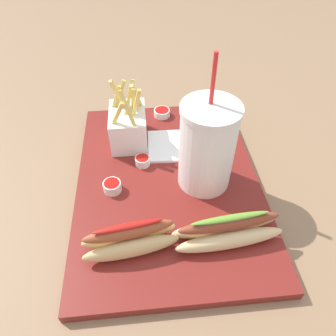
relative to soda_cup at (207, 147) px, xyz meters
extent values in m
cube|color=#8C6B4C|center=(0.01, 0.07, -0.12)|extent=(2.40, 2.40, 0.02)
cube|color=maroon|center=(0.01, 0.07, -0.10)|extent=(0.49, 0.35, 0.02)
cylinder|color=white|center=(0.00, 0.00, -0.01)|extent=(0.10, 0.10, 0.16)
cylinder|color=white|center=(0.00, 0.00, 0.08)|extent=(0.10, 0.10, 0.01)
cylinder|color=red|center=(0.01, 0.00, 0.12)|extent=(0.01, 0.01, 0.09)
cube|color=white|center=(0.13, 0.14, -0.05)|extent=(0.11, 0.08, 0.07)
cube|color=#E5C660|center=(0.15, 0.15, 0.01)|extent=(0.02, 0.03, 0.08)
cube|color=#E5C660|center=(0.14, 0.13, 0.01)|extent=(0.03, 0.01, 0.07)
cube|color=#E5C660|center=(0.12, 0.12, 0.01)|extent=(0.02, 0.03, 0.08)
cube|color=#E5C660|center=(0.16, 0.13, 0.01)|extent=(0.03, 0.01, 0.06)
cube|color=#E5C660|center=(0.17, 0.15, -0.01)|extent=(0.01, 0.03, 0.06)
cube|color=#E5C660|center=(0.16, 0.15, 0.01)|extent=(0.02, 0.03, 0.07)
cube|color=#E5C660|center=(0.16, 0.17, 0.00)|extent=(0.01, 0.03, 0.07)
cube|color=#E5C660|center=(0.14, 0.13, 0.02)|extent=(0.03, 0.03, 0.08)
cube|color=#E5C660|center=(0.15, 0.12, 0.01)|extent=(0.04, 0.02, 0.08)
cube|color=#E5C660|center=(0.10, 0.14, 0.01)|extent=(0.04, 0.03, 0.08)
cube|color=#E5C660|center=(0.10, 0.16, 0.00)|extent=(0.02, 0.04, 0.08)
ellipsoid|color=#DBB775|center=(-0.12, 0.14, -0.07)|extent=(0.05, 0.15, 0.04)
ellipsoid|color=#DBB775|center=(-0.15, 0.14, -0.07)|extent=(0.05, 0.15, 0.04)
ellipsoid|color=#994728|center=(-0.14, 0.14, -0.04)|extent=(0.04, 0.14, 0.02)
ellipsoid|color=red|center=(-0.14, 0.14, -0.03)|extent=(0.03, 0.11, 0.01)
ellipsoid|color=#E5C689|center=(-0.12, -0.01, -0.07)|extent=(0.04, 0.18, 0.03)
ellipsoid|color=#E5C689|center=(-0.15, -0.02, -0.07)|extent=(0.04, 0.18, 0.03)
ellipsoid|color=brown|center=(-0.13, -0.01, -0.04)|extent=(0.04, 0.17, 0.02)
ellipsoid|color=#6B9E33|center=(-0.13, -0.01, -0.03)|extent=(0.02, 0.13, 0.01)
cylinder|color=white|center=(0.05, 0.12, -0.08)|extent=(0.03, 0.03, 0.02)
cylinder|color=#B2140F|center=(0.05, 0.12, -0.07)|extent=(0.03, 0.03, 0.01)
cylinder|color=white|center=(0.22, 0.06, -0.08)|extent=(0.04, 0.04, 0.02)
cylinder|color=#B2140F|center=(0.22, 0.06, -0.07)|extent=(0.03, 0.03, 0.01)
cylinder|color=white|center=(-0.01, 0.18, -0.08)|extent=(0.03, 0.03, 0.02)
cylinder|color=#B2140F|center=(-0.01, 0.18, -0.07)|extent=(0.03, 0.03, 0.01)
cube|color=white|center=(0.10, 0.04, -0.08)|extent=(0.10, 0.12, 0.01)
camera|label=1|loc=(-0.41, 0.11, 0.37)|focal=33.44mm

